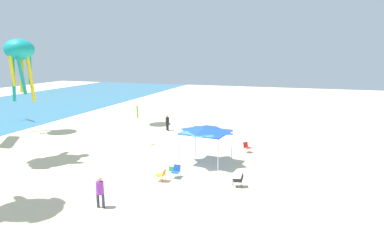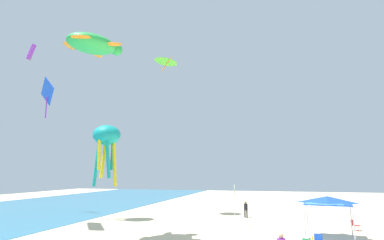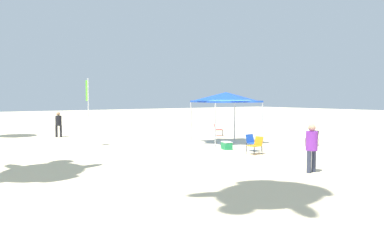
{
  "view_description": "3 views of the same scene",
  "coord_description": "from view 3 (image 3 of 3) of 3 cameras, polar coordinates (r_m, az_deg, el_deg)",
  "views": [
    {
      "loc": [
        -21.15,
        -6.76,
        8.09
      ],
      "look_at": [
        2.57,
        0.97,
        3.04
      ],
      "focal_mm": 31.15,
      "sensor_mm": 36.0,
      "label": 1
    },
    {
      "loc": [
        -23.52,
        2.97,
        4.58
      ],
      "look_at": [
        -1.69,
        8.82,
        8.37
      ],
      "focal_mm": 29.56,
      "sensor_mm": 36.0,
      "label": 2
    },
    {
      "loc": [
        -16.29,
        14.68,
        2.7
      ],
      "look_at": [
        2.69,
        1.23,
        1.34
      ],
      "focal_mm": 38.28,
      "sensor_mm": 36.0,
      "label": 3
    }
  ],
  "objects": [
    {
      "name": "person_far_stroller",
      "position": [
        28.28,
        -18.1,
        -0.32
      ],
      "size": [
        0.39,
        0.39,
        1.66
      ],
      "rotation": [
        0.0,
        0.0,
        4.02
      ],
      "color": "black",
      "rests_on": "ground"
    },
    {
      "name": "folding_chair_near_cooler",
      "position": [
        28.06,
        3.51,
        -1.21
      ],
      "size": [
        0.78,
        0.81,
        0.82
      ],
      "rotation": [
        0.0,
        0.0,
        5.65
      ],
      "color": "black",
      "rests_on": "ground"
    },
    {
      "name": "banner_flag",
      "position": [
        22.32,
        -14.3,
        1.94
      ],
      "size": [
        0.36,
        0.06,
        3.64
      ],
      "color": "silver",
      "rests_on": "ground"
    },
    {
      "name": "folding_chair_left_of_tent",
      "position": [
        20.36,
        8.4,
        -2.97
      ],
      "size": [
        0.64,
        0.56,
        0.82
      ],
      "rotation": [
        0.0,
        0.0,
        4.74
      ],
      "color": "black",
      "rests_on": "ground"
    },
    {
      "name": "cooler_box",
      "position": [
        20.85,
        4.85,
        -3.55
      ],
      "size": [
        0.71,
        0.58,
        0.4
      ],
      "color": "#1E8C4C",
      "rests_on": "ground"
    },
    {
      "name": "canopy_tent",
      "position": [
        23.45,
        4.75,
        3.14
      ],
      "size": [
        3.29,
        3.5,
        2.93
      ],
      "rotation": [
        0.0,
        0.0,
        -0.14
      ],
      "color": "#B7B7BC",
      "rests_on": "ground"
    },
    {
      "name": "folding_chair_right_of_tent",
      "position": [
        23.29,
        16.47,
        -2.28
      ],
      "size": [
        0.67,
        0.74,
        0.82
      ],
      "rotation": [
        0.0,
        0.0,
        3.42
      ],
      "color": "black",
      "rests_on": "ground"
    },
    {
      "name": "ground",
      "position": [
        22.1,
        6.67,
        -3.83
      ],
      "size": [
        120.0,
        120.0,
        0.1
      ],
      "primitive_type": "cube",
      "color": "beige"
    },
    {
      "name": "person_kite_handler",
      "position": [
        15.05,
        16.33,
        -3.24
      ],
      "size": [
        0.41,
        0.46,
        1.72
      ],
      "rotation": [
        0.0,
        0.0,
        1.68
      ],
      "color": "#33384C",
      "rests_on": "ground"
    },
    {
      "name": "folding_chair_facing_ocean",
      "position": [
        19.26,
        8.91,
        -3.33
      ],
      "size": [
        0.55,
        0.63,
        0.82
      ],
      "rotation": [
        0.0,
        0.0,
        3.14
      ],
      "color": "black",
      "rests_on": "ground"
    }
  ]
}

